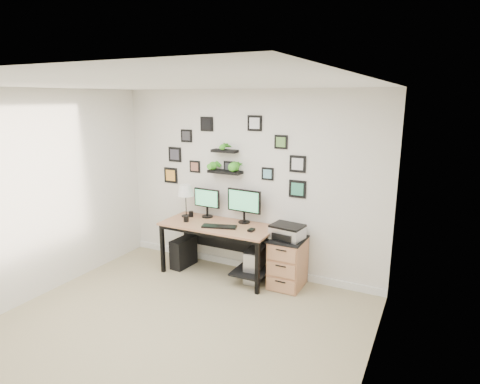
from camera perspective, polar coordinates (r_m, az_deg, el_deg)
The scene contains 14 objects.
room at distance 6.07m, azimuth 0.86°, elevation -10.35°, with size 4.00×4.00×4.00m.
desk at distance 5.70m, azimuth -2.68°, elevation -5.74°, with size 1.60×0.70×0.75m.
monitor_left at distance 5.92m, azimuth -4.73°, elevation -1.24°, with size 0.42×0.17×0.43m.
monitor_right at distance 5.62m, azimuth 0.57°, elevation -1.60°, with size 0.52×0.18×0.48m.
keyboard at distance 5.51m, azimuth -2.97°, elevation -4.92°, with size 0.47×0.15×0.02m, color black.
mouse at distance 5.35m, azimuth 1.61°, elevation -5.43°, with size 0.07×0.11×0.03m, color black.
table_lamp at distance 5.96m, azimuth -7.75°, elevation 0.11°, with size 0.24×0.24×0.48m.
mug at distance 5.79m, azimuth -7.67°, elevation -3.81°, with size 0.08×0.08×0.09m, color black.
pen_cup at distance 6.02m, azimuth -6.98°, elevation -3.12°, with size 0.07×0.07×0.09m, color black.
pc_tower_black at distance 6.14m, azimuth -8.03°, elevation -8.49°, with size 0.19×0.43×0.43m, color black.
pc_tower_grey at distance 5.65m, azimuth 2.19°, elevation -10.24°, with size 0.25×0.48×0.45m.
file_cabinet at distance 5.47m, azimuth 6.79°, elevation -9.92°, with size 0.43×0.53×0.67m.
printer at distance 5.33m, azimuth 6.73°, elevation -5.63°, with size 0.45×0.38×0.19m.
wall_decor at distance 5.71m, azimuth -1.87°, elevation 4.83°, with size 2.31×0.18×1.08m.
Camera 1 is at (2.42, -3.02, 2.48)m, focal length 30.00 mm.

